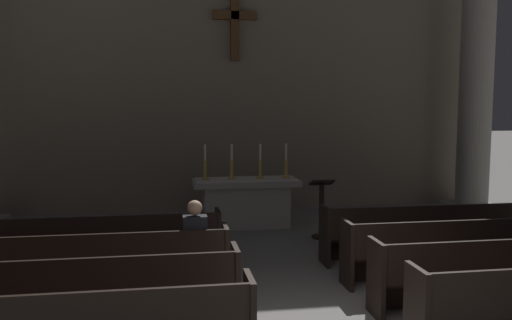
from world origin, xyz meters
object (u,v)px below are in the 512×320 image
Objects in this scene: pew_left_row_2 at (69,296)px; lectern at (321,210)px; pew_right_row_4 at (434,231)px; column_right_third at (477,59)px; candlestick_inner_right at (260,167)px; pew_left_row_3 at (84,267)px; candlestick_inner_left at (232,168)px; lone_worshipper at (195,245)px; altar at (246,201)px; pew_left_row_4 at (94,245)px; candlestick_outer_left at (205,168)px; candlestick_outer_right at (286,167)px; pew_right_row_3 at (469,249)px.

lectern is (4.01, 3.90, 0.07)m from pew_left_row_2.
column_right_third is (2.79, 3.57, 3.11)m from pew_right_row_4.
pew_right_row_4 is 3.87m from candlestick_inner_right.
candlestick_inner_left is (2.42, 4.01, 0.77)m from pew_left_row_3.
lone_worshipper is (1.45, 0.04, 0.22)m from pew_left_row_3.
altar is (-2.72, 2.91, 0.06)m from pew_right_row_4.
lone_worshipper is at bearing -36.12° from pew_left_row_4.
pew_right_row_4 is at bearing -50.23° from candlestick_inner_right.
lectern reaches higher than pew_left_row_2.
column_right_third is 6.81m from candlestick_outer_left.
altar is at bearing 137.07° from lectern.
pew_right_row_4 is 2.23m from lectern.
candlestick_inner_right is (-5.21, -0.66, -2.34)m from column_right_third.
candlestick_outer_right is 1.46m from lectern.
pew_left_row_4 is 0.52× the size of column_right_third.
lectern is at bearing -156.18° from column_right_third.
pew_left_row_4 is 5.56m from pew_right_row_3.
pew_right_row_3 is 5.42m from candlestick_outer_left.
candlestick_outer_right is (0.85, -0.00, 0.71)m from altar.
candlestick_inner_right is (1.15, 0.00, 0.00)m from candlestick_outer_left.
pew_left_row_2 is at bearing -110.15° from candlestick_outer_left.
candlestick_inner_left is (-0.30, -0.00, 0.71)m from altar.
pew_left_row_2 is 5.18× the size of candlestick_inner_left.
candlestick_outer_left is (-6.36, -0.66, -2.34)m from column_right_third.
altar is 1.91× the size of lectern.
candlestick_outer_left and candlestick_inner_left have the same top height.
column_right_third is 10.04× the size of candlestick_outer_right.
lone_worshipper is (-6.78, -4.63, -2.89)m from column_right_third.
lone_worshipper is (-0.97, -3.97, -0.55)m from candlestick_inner_left.
candlestick_outer_right is 0.55× the size of lone_worshipper.
lone_worshipper is at bearing -111.62° from candlestick_inner_right.
pew_right_row_4 is 4.67m from candlestick_outer_left.
candlestick_inner_left is at bearing 142.96° from lectern.
candlestick_outer_right is (-4.66, -0.66, -2.34)m from column_right_third.
pew_right_row_4 is 4.27m from candlestick_inner_left.
candlestick_inner_left is at bearing 180.00° from candlestick_inner_right.
candlestick_inner_right reaches higher than pew_left_row_3.
candlestick_outer_left is 1.00× the size of candlestick_inner_left.
candlestick_outer_left is 1.00× the size of candlestick_inner_right.
pew_right_row_4 is at bearing 21.94° from pew_left_row_2.
lectern reaches higher than pew_right_row_3.
candlestick_inner_left reaches higher than pew_left_row_2.
altar is at bearing 0.00° from candlestick_outer_left.
pew_left_row_3 is 5.18× the size of candlestick_outer_right.
candlestick_inner_right is at bearing 68.38° from lone_worshipper.
pew_right_row_4 is at bearing -43.92° from candlestick_inner_left.
candlestick_inner_right is (-2.42, 2.91, 0.77)m from pew_right_row_4.
candlestick_outer_right is at bearing 0.00° from candlestick_inner_right.
altar is (-2.72, 4.01, 0.06)m from pew_right_row_3.
candlestick_outer_left is at bearing 64.95° from pew_left_row_3.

